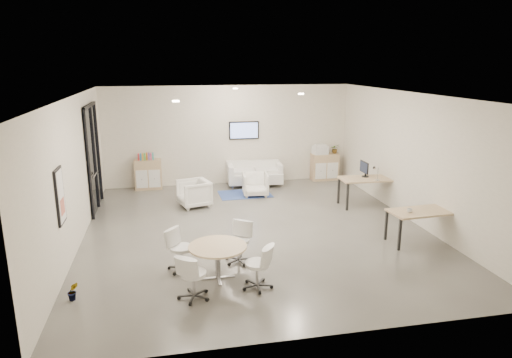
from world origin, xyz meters
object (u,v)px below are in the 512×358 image
object	(u,v)px
sideboard_right	(325,167)
loveseat	(254,174)
desk_front	(422,214)
sideboard_left	(148,174)
armchair_left	(194,192)
armchair_right	(255,183)
desk_rear	(367,181)
round_table	(218,250)

from	to	relation	value
sideboard_right	loveseat	bearing A→B (deg)	-175.43
loveseat	desk_front	world-z (taller)	loveseat
sideboard_left	desk_front	xyz separation A→B (m)	(6.05, -5.75, 0.20)
sideboard_left	armchair_left	size ratio (longest dim) A/B	1.15
armchair_right	armchair_left	bearing A→B (deg)	-154.23
loveseat	desk_front	distance (m)	6.17
desk_rear	desk_front	world-z (taller)	desk_rear
armchair_left	round_table	bearing A→B (deg)	-13.78
desk_rear	desk_front	size ratio (longest dim) A/B	1.05
sideboard_right	desk_front	world-z (taller)	sideboard_right
desk_rear	round_table	distance (m)	5.88
armchair_right	sideboard_left	bearing A→B (deg)	161.78
sideboard_left	desk_front	world-z (taller)	sideboard_left
sideboard_right	armchair_right	size ratio (longest dim) A/B	1.19
desk_rear	desk_front	xyz separation A→B (m)	(0.00, -2.78, -0.04)
round_table	sideboard_left	bearing A→B (deg)	102.16
sideboard_left	sideboard_right	world-z (taller)	sideboard_left
sideboard_left	desk_front	size ratio (longest dim) A/B	0.64
sideboard_left	desk_rear	xyz separation A→B (m)	(6.04, -2.97, 0.24)
armchair_left	armchair_right	distance (m)	2.01
sideboard_right	armchair_right	bearing A→B (deg)	-152.55
desk_front	armchair_right	bearing A→B (deg)	119.41
loveseat	armchair_left	world-z (taller)	armchair_left
loveseat	round_table	xyz separation A→B (m)	(-1.96, -6.41, 0.21)
desk_rear	desk_front	distance (m)	2.78
loveseat	desk_rear	world-z (taller)	desk_rear
loveseat	desk_rear	distance (m)	3.85
desk_front	round_table	xyz separation A→B (m)	(-4.62, -0.85, -0.10)
desk_front	sideboard_left	bearing A→B (deg)	132.43
sideboard_right	desk_front	bearing A→B (deg)	-88.21
armchair_right	desk_front	size ratio (longest dim) A/B	0.51
desk_front	round_table	world-z (taller)	desk_front
armchair_right	desk_rear	size ratio (longest dim) A/B	0.49
armchair_left	armchair_right	world-z (taller)	armchair_left
sideboard_left	desk_rear	size ratio (longest dim) A/B	0.61
armchair_left	desk_rear	xyz separation A→B (m)	(4.75, -0.88, 0.30)
loveseat	desk_rear	bearing A→B (deg)	-42.11
sideboard_right	armchair_left	distance (m)	5.03
sideboard_right	sideboard_left	bearing A→B (deg)	179.98
armchair_left	desk_rear	bearing A→B (deg)	64.09
sideboard_right	armchair_left	world-z (taller)	sideboard_right
loveseat	sideboard_left	bearing A→B (deg)	-179.29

